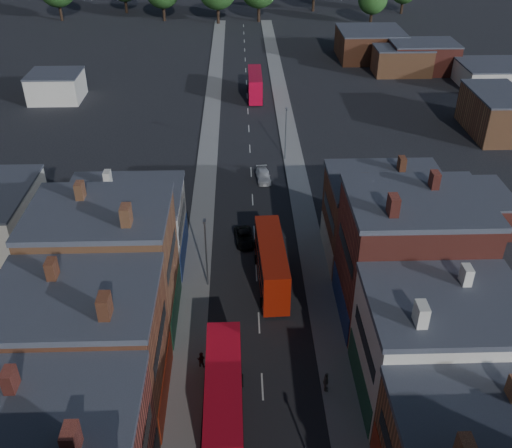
{
  "coord_description": "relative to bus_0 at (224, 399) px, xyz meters",
  "views": [
    {
      "loc": [
        -1.59,
        -17.59,
        37.77
      ],
      "look_at": [
        0.0,
        33.34,
        5.47
      ],
      "focal_mm": 40.0,
      "sensor_mm": 36.0,
      "label": 1
    }
  ],
  "objects": [
    {
      "name": "pavement_east",
      "position": [
        9.62,
        37.68,
        -2.77
      ],
      "size": [
        3.0,
        200.0,
        0.12
      ],
      "primitive_type": "cube",
      "color": "gray",
      "rests_on": "ground"
    },
    {
      "name": "bus_0",
      "position": [
        0.0,
        0.0,
        0.0
      ],
      "size": [
        3.2,
        12.19,
        5.25
      ],
      "rotation": [
        0.0,
        0.0,
        0.01
      ],
      "color": "#B30A19",
      "rests_on": "ground"
    },
    {
      "name": "lamp_post_2",
      "position": [
        -2.08,
        17.68,
        1.87
      ],
      "size": [
        0.25,
        0.7,
        8.12
      ],
      "color": "slate",
      "rests_on": "ground"
    },
    {
      "name": "bus_2",
      "position": [
        4.62,
        74.87,
        -0.28
      ],
      "size": [
        2.83,
        10.97,
        4.73
      ],
      "rotation": [
        0.0,
        0.0,
        -0.01
      ],
      "color": "#B10723",
      "rests_on": "ground"
    },
    {
      "name": "car_2",
      "position": [
        1.92,
        25.74,
        -2.19
      ],
      "size": [
        2.63,
        4.82,
        1.28
      ],
      "primitive_type": "imported",
      "rotation": [
        0.0,
        0.0,
        0.11
      ],
      "color": "black",
      "rests_on": "ground"
    },
    {
      "name": "ped_1",
      "position": [
        -2.18,
        6.13,
        -1.92
      ],
      "size": [
        0.85,
        0.61,
        1.58
      ],
      "primitive_type": "imported",
      "rotation": [
        0.0,
        0.0,
        2.87
      ],
      "color": "#381618",
      "rests_on": "pavement_west"
    },
    {
      "name": "bus_1",
      "position": [
        4.62,
        17.82,
        -0.16
      ],
      "size": [
        3.29,
        11.59,
        4.96
      ],
      "rotation": [
        0.0,
        0.0,
        0.04
      ],
      "color": "#A61B09",
      "rests_on": "ground"
    },
    {
      "name": "pavement_west",
      "position": [
        -3.38,
        37.68,
        -2.77
      ],
      "size": [
        3.0,
        200.0,
        0.12
      ],
      "primitive_type": "cube",
      "color": "gray",
      "rests_on": "ground"
    },
    {
      "name": "car_3",
      "position": [
        4.79,
        41.25,
        -2.17
      ],
      "size": [
        2.22,
        4.69,
        1.32
      ],
      "primitive_type": "imported",
      "rotation": [
        0.0,
        0.0,
        0.08
      ],
      "color": "silver",
      "rests_on": "ground"
    },
    {
      "name": "lamp_post_3",
      "position": [
        8.32,
        47.68,
        1.87
      ],
      "size": [
        0.25,
        0.7,
        8.12
      ],
      "color": "slate",
      "rests_on": "ground"
    },
    {
      "name": "ped_3",
      "position": [
        8.42,
        3.08,
        -1.76
      ],
      "size": [
        0.68,
        1.19,
        1.91
      ],
      "primitive_type": "imported",
      "rotation": [
        0.0,
        0.0,
        1.41
      ],
      "color": "#5B554E",
      "rests_on": "pavement_east"
    }
  ]
}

